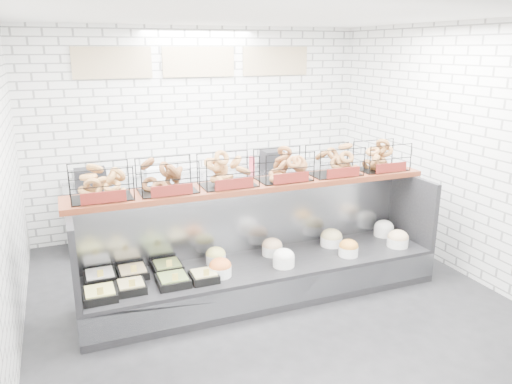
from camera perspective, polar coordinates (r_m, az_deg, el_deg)
name	(u,v)px	position (r m, az deg, el deg)	size (l,w,h in m)	color
ground	(274,306)	(5.54, 2.10, -12.94)	(5.50, 5.50, 0.00)	black
room_shell	(254,109)	(5.43, -0.29, 9.45)	(5.02, 5.51, 3.01)	silver
display_case	(262,266)	(5.67, 0.65, -8.48)	(4.00, 0.90, 1.20)	black
bagel_shelf	(257,170)	(5.48, 0.11, 2.48)	(4.10, 0.50, 0.40)	#4F1F11
prep_counter	(208,203)	(7.46, -5.56, -1.26)	(4.00, 0.60, 1.20)	#93969B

